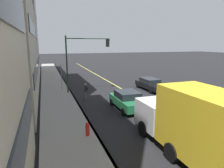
{
  "coord_description": "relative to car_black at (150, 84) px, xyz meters",
  "views": [
    {
      "loc": [
        -15.48,
        8.84,
        5.41
      ],
      "look_at": [
        -0.25,
        3.49,
        2.09
      ],
      "focal_mm": 31.33,
      "sensor_mm": 36.0,
      "label": 1
    }
  ],
  "objects": [
    {
      "name": "ground",
      "position": [
        -4.55,
        3.03,
        -0.73
      ],
      "size": [
        200.0,
        200.0,
        0.0
      ],
      "primitive_type": "plane",
      "color": "black"
    },
    {
      "name": "sidewalk_slab",
      "position": [
        -4.55,
        10.73,
        -0.65
      ],
      "size": [
        80.0,
        3.27,
        0.15
      ],
      "primitive_type": "cube",
      "color": "gray",
      "rests_on": "ground"
    },
    {
      "name": "curb_edge",
      "position": [
        -4.55,
        9.18,
        -0.65
      ],
      "size": [
        80.0,
        0.16,
        0.15
      ],
      "primitive_type": "cube",
      "color": "slate",
      "rests_on": "ground"
    },
    {
      "name": "lane_stripe_center",
      "position": [
        -4.55,
        3.03,
        -0.72
      ],
      "size": [
        80.0,
        0.16,
        0.01
      ],
      "primitive_type": "cube",
      "color": "#D8CC4C",
      "rests_on": "ground"
    },
    {
      "name": "building_glass_right",
      "position": [
        14.84,
        17.11,
        7.77
      ],
      "size": [
        16.1,
        9.16,
        16.99
      ],
      "color": "#B2A893",
      "rests_on": "ground"
    },
    {
      "name": "car_black",
      "position": [
        0.0,
        0.0,
        0.0
      ],
      "size": [
        4.7,
        1.91,
        1.38
      ],
      "color": "black",
      "rests_on": "ground"
    },
    {
      "name": "car_green",
      "position": [
        -5.52,
        5.38,
        0.05
      ],
      "size": [
        4.17,
        2.06,
        1.51
      ],
      "color": "#1E6038",
      "rests_on": "ground"
    },
    {
      "name": "truck_yellow",
      "position": [
        -13.82,
        5.37,
        1.06
      ],
      "size": [
        8.26,
        2.53,
        3.44
      ],
      "color": "silver",
      "rests_on": "ground"
    },
    {
      "name": "pedestrian_with_backpack",
      "position": [
        -1.69,
        8.15,
        0.24
      ],
      "size": [
        0.44,
        0.43,
        1.67
      ],
      "color": "brown",
      "rests_on": "ground"
    },
    {
      "name": "traffic_light_mast",
      "position": [
        1.41,
        7.67,
        3.6
      ],
      "size": [
        0.28,
        4.97,
        6.28
      ],
      "color": "#1E3823",
      "rests_on": "ground"
    },
    {
      "name": "street_sign_post",
      "position": [
        2.91,
        10.0,
        1.14
      ],
      "size": [
        0.6,
        0.08,
        3.2
      ],
      "color": "slate",
      "rests_on": "ground"
    },
    {
      "name": "fire_hydrant",
      "position": [
        -9.51,
        9.7,
        -0.26
      ],
      "size": [
        0.24,
        0.24,
        0.94
      ],
      "color": "red",
      "rests_on": "ground"
    }
  ]
}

